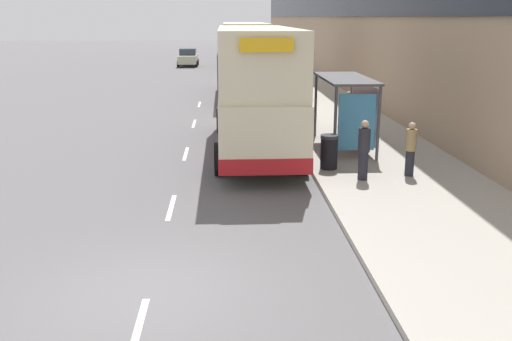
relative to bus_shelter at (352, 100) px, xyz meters
The scene contains 18 objects.
ground_plane 11.95m from the bus_shelter, 119.27° to the right, with size 220.00×220.00×0.00m, color #5B595B.
pavement 28.27m from the bus_shelter, 88.52° to the left, with size 5.00×93.00×0.14m.
lane_mark_0 13.02m from the bus_shelter, 116.61° to the right, with size 0.12×2.00×0.01m.
lane_mark_1 8.32m from the bus_shelter, 135.43° to the right, with size 0.12×2.00×0.01m.
lane_mark_2 6.07m from the bus_shelter, behind, with size 0.12×2.00×0.01m.
lane_mark_3 8.53m from the bus_shelter, 133.94° to the left, with size 0.12×2.00×0.01m.
lane_mark_4 13.29m from the bus_shelter, 116.01° to the left, with size 0.12×2.00×0.01m.
bus_shelter is the anchor object (origin of this frame).
double_decker_bus_near 3.35m from the bus_shelter, behind, with size 2.85×10.08×4.30m.
double_decker_bus_ahead 15.44m from the bus_shelter, 101.72° to the left, with size 2.85×10.42×4.30m.
car_0 35.58m from the bus_shelter, 96.14° to the left, with size 2.06×4.08×1.66m.
car_1 25.74m from the bus_shelter, 96.29° to the left, with size 1.94×4.20×1.82m.
car_2 54.56m from the bus_shelter, 93.46° to the left, with size 1.98×4.27×1.84m.
car_3 38.00m from the bus_shelter, 101.95° to the left, with size 1.95×4.11×1.68m.
pedestrian_at_shelter 2.95m from the bus_shelter, 79.78° to the left, with size 0.33×0.33×1.68m.
pedestrian_1 3.99m from the bus_shelter, 96.89° to the right, with size 0.34×0.34×1.72m.
pedestrian_2 3.79m from the bus_shelter, 74.32° to the right, with size 0.31×0.31×1.59m.
litter_bin 3.13m from the bus_shelter, 115.06° to the right, with size 0.55×0.55×1.05m.
Camera 1 is at (1.38, -9.10, 4.65)m, focal length 40.00 mm.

